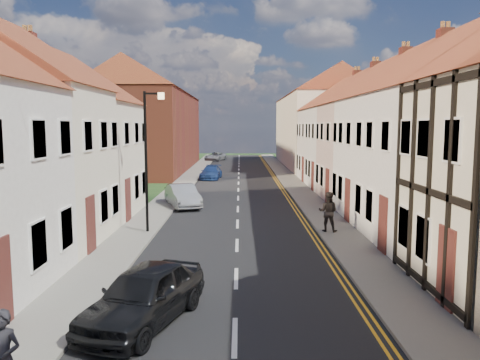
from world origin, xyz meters
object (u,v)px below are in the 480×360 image
car_mid (183,196)px  pedestrian_right (328,212)px  car_near (144,295)px  car_distant (215,156)px  pedestrian_left (3,359)px  lamppost (148,153)px  car_far (211,173)px

car_mid → pedestrian_right: 9.85m
car_near → car_distant: (-1.05, 52.25, -0.10)m
car_distant → pedestrian_left: bearing=-73.9°
lamppost → car_mid: lamppost is taller
car_far → pedestrian_right: size_ratio=2.30×
car_near → car_far: 30.40m
car_mid → pedestrian_right: size_ratio=2.31×
car_near → car_mid: car_near is taller
lamppost → car_near: lamppost is taller
car_mid → car_distant: size_ratio=0.93×
car_distant → pedestrian_right: (7.13, -42.98, 0.38)m
pedestrian_right → lamppost: bearing=19.3°
car_far → pedestrian_left: 33.91m
pedestrian_left → car_near: bearing=72.1°
car_near → pedestrian_left: (-1.55, -3.49, 0.23)m
pedestrian_left → car_distant: bearing=95.6°
car_mid → car_distant: 36.19m
lamppost → car_near: 9.84m
car_far → pedestrian_right: 22.07m
car_mid → pedestrian_left: 19.56m
lamppost → pedestrian_right: bearing=-0.0°
lamppost → pedestrian_right: 8.15m
lamppost → pedestrian_left: lamppost is taller
car_near → car_distant: bearing=110.2°
lamppost → car_mid: bearing=84.9°
lamppost → car_distant: (0.61, 42.98, -2.94)m
car_distant → car_near: bearing=-72.2°
lamppost → pedestrian_left: bearing=-89.5°
car_mid → car_distant: bearing=70.3°
car_near → car_distant: size_ratio=0.95×
car_distant → pedestrian_left: pedestrian_left is taller
car_far → car_distant: car_distant is taller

